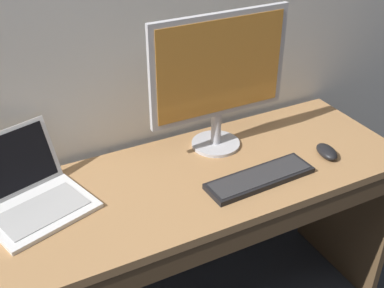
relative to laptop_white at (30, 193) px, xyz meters
name	(u,v)px	position (x,y,z in m)	size (l,w,h in m)	color
desk	(164,229)	(0.42, -0.12, -0.23)	(1.87, 0.58, 0.78)	#A87A4C
laptop_white	(30,193)	(0.00, 0.00, 0.00)	(0.40, 0.40, 0.22)	white
external_monitor	(219,76)	(0.72, 0.04, 0.25)	(0.54, 0.19, 0.53)	#B7B7BC
wired_keyboard	(260,178)	(0.74, -0.23, -0.04)	(0.41, 0.14, 0.02)	black
computer_mouse	(327,152)	(1.06, -0.21, -0.03)	(0.06, 0.11, 0.04)	black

